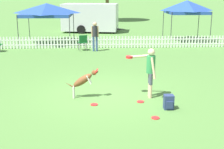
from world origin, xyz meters
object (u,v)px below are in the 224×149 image
at_px(frisbee_midfield, 94,105).
at_px(canopy_tent_secondary, 187,7).
at_px(leaping_dog, 83,80).
at_px(frisbee_near_dog, 155,118).
at_px(folding_chair_blue_left, 83,41).
at_px(canopy_tent_main, 47,10).
at_px(spectator_standing, 95,34).
at_px(handler_person, 149,67).
at_px(equipment_trailer, 90,17).
at_px(frisbee_near_handler, 140,102).
at_px(backpack_on_grass, 169,102).

relative_size(frisbee_midfield, canopy_tent_secondary, 0.08).
bearing_deg(leaping_dog, frisbee_near_dog, 49.71).
distance_m(folding_chair_blue_left, canopy_tent_main, 3.97).
bearing_deg(spectator_standing, frisbee_near_dog, 102.32).
xyz_separation_m(handler_person, canopy_tent_main, (-4.95, 10.94, 1.17)).
height_order(handler_person, equipment_trailer, equipment_trailer).
xyz_separation_m(handler_person, frisbee_near_dog, (-0.09, -1.78, -1.00)).
height_order(frisbee_near_handler, canopy_tent_secondary, canopy_tent_secondary).
height_order(frisbee_midfield, folding_chair_blue_left, folding_chair_blue_left).
xyz_separation_m(backpack_on_grass, equipment_trailer, (-2.74, 17.75, 1.02)).
distance_m(frisbee_near_handler, frisbee_near_dog, 1.32).
relative_size(canopy_tent_secondary, spectator_standing, 1.65).
relative_size(frisbee_near_handler, frisbee_midfield, 1.00).
bearing_deg(equipment_trailer, frisbee_midfield, -79.59).
distance_m(folding_chair_blue_left, canopy_tent_secondary, 7.80).
bearing_deg(folding_chair_blue_left, spectator_standing, 151.24).
height_order(folding_chair_blue_left, canopy_tent_main, canopy_tent_main).
xyz_separation_m(frisbee_near_handler, canopy_tent_secondary, (4.64, 11.97, 2.29)).
bearing_deg(backpack_on_grass, equipment_trailer, 98.77).
distance_m(backpack_on_grass, folding_chair_blue_left, 9.80).
relative_size(frisbee_near_dog, backpack_on_grass, 0.52).
height_order(handler_person, canopy_tent_main, canopy_tent_main).
distance_m(leaping_dog, canopy_tent_secondary, 13.24).
distance_m(leaping_dog, folding_chair_blue_left, 8.20).
relative_size(handler_person, equipment_trailer, 0.30).
bearing_deg(handler_person, frisbee_near_handler, 147.12).
bearing_deg(leaping_dog, frisbee_near_handler, 75.15).
bearing_deg(equipment_trailer, canopy_tent_main, -106.13).
relative_size(leaping_dog, folding_chair_blue_left, 1.20).
bearing_deg(frisbee_near_dog, handler_person, 87.16).
distance_m(frisbee_midfield, canopy_tent_main, 12.24).
bearing_deg(folding_chair_blue_left, canopy_tent_secondary, -169.70).
distance_m(handler_person, frisbee_near_dog, 2.05).
distance_m(leaping_dog, backpack_on_grass, 2.83).
xyz_separation_m(folding_chair_blue_left, canopy_tent_secondary, (6.87, 3.25, 1.75)).
height_order(frisbee_near_dog, canopy_tent_main, canopy_tent_main).
bearing_deg(canopy_tent_main, canopy_tent_secondary, 3.35).
distance_m(frisbee_midfield, equipment_trailer, 17.38).
distance_m(frisbee_near_handler, backpack_on_grass, 0.99).
xyz_separation_m(frisbee_midfield, canopy_tent_secondary, (6.10, 12.16, 2.29)).
bearing_deg(folding_chair_blue_left, equipment_trailer, -106.66).
height_order(leaping_dog, canopy_tent_main, canopy_tent_main).
bearing_deg(frisbee_near_handler, backpack_on_grass, -39.55).
bearing_deg(canopy_tent_main, handler_person, -65.64).
xyz_separation_m(handler_person, backpack_on_grass, (0.42, -1.10, -0.80)).
relative_size(folding_chair_blue_left, canopy_tent_secondary, 0.34).
height_order(frisbee_near_handler, frisbee_near_dog, same).
relative_size(folding_chair_blue_left, spectator_standing, 0.55).
bearing_deg(frisbee_near_handler, frisbee_midfield, -172.30).
xyz_separation_m(frisbee_midfield, canopy_tent_main, (-3.17, 11.62, 2.17)).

